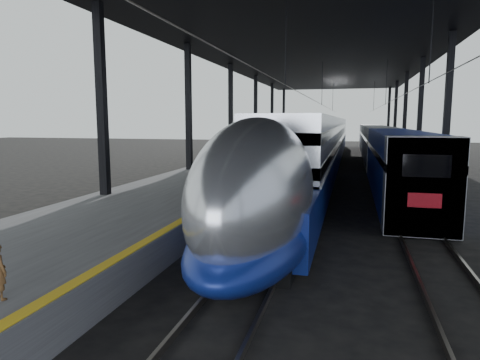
% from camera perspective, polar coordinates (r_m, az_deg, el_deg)
% --- Properties ---
extents(ground, '(160.00, 160.00, 0.00)m').
position_cam_1_polar(ground, '(12.81, -6.82, -11.13)').
color(ground, black).
rests_on(ground, ground).
extents(platform, '(6.00, 80.00, 1.00)m').
position_cam_1_polar(platform, '(32.47, 0.27, 1.42)').
color(platform, '#4C4C4F').
rests_on(platform, ground).
extents(yellow_strip, '(0.30, 80.00, 0.01)m').
position_cam_1_polar(yellow_strip, '(31.84, 5.17, 2.17)').
color(yellow_strip, gold).
rests_on(yellow_strip, platform).
extents(rails, '(6.52, 80.00, 0.16)m').
position_cam_1_polar(rails, '(31.53, 14.51, 0.20)').
color(rails, slate).
rests_on(rails, ground).
extents(canopy, '(18.00, 75.00, 9.47)m').
position_cam_1_polar(canopy, '(31.75, 10.20, 16.75)').
color(canopy, black).
rests_on(canopy, ground).
extents(tgv_train, '(3.08, 65.20, 4.42)m').
position_cam_1_polar(tgv_train, '(39.06, 10.97, 4.68)').
color(tgv_train, silver).
rests_on(tgv_train, ground).
extents(second_train, '(2.63, 56.05, 3.62)m').
position_cam_1_polar(second_train, '(43.15, 17.98, 4.42)').
color(second_train, navy).
rests_on(second_train, ground).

